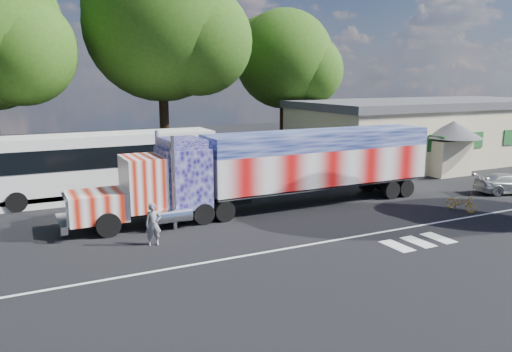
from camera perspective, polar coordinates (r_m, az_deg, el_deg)
name	(u,v)px	position (r m, az deg, el deg)	size (l,w,h in m)	color
ground	(284,225)	(24.29, 3.17, -5.63)	(100.00, 100.00, 0.00)	black
lane_markings	(361,243)	(22.23, 11.91, -7.45)	(30.00, 2.67, 0.01)	silver
semi_truck	(280,167)	(27.04, 2.75, 1.06)	(20.71, 3.27, 4.42)	black
coach_bus	(105,165)	(30.82, -16.89, 1.25)	(13.03, 3.03, 3.79)	white
hall_building	(426,131)	(44.42, 18.89, 4.88)	(22.40, 12.80, 5.20)	beige
parked_car	(509,184)	(34.46, 26.91, -0.77)	(1.70, 4.18, 1.21)	#B0B1B5
woman	(153,224)	(21.66, -11.66, -5.43)	(0.66, 0.44, 1.82)	slate
bicycle	(461,203)	(28.89, 22.41, -2.84)	(0.59, 1.68, 0.88)	gold
tree_n_mid	(164,25)	(38.18, -10.50, 16.61)	(11.66, 11.10, 16.38)	black
tree_ne_a	(286,60)	(44.58, 3.45, 13.13)	(8.99, 8.56, 12.90)	black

